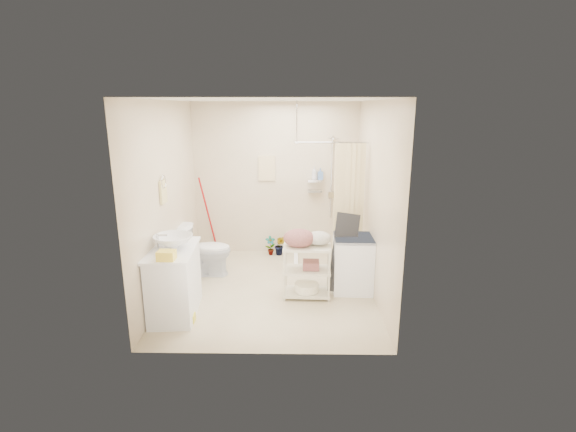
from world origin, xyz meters
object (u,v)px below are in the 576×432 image
vanity (174,281)px  washing_machine (353,263)px  laundry_rack (307,266)px  toilet (205,250)px

vanity → washing_machine: (2.30, 0.73, -0.04)m
washing_machine → laundry_rack: (-0.65, -0.23, 0.05)m
vanity → laundry_rack: 1.73m
toilet → laundry_rack: (1.53, -0.75, 0.04)m
toilet → laundry_rack: bearing=-116.4°
washing_machine → laundry_rack: bearing=-158.6°
washing_machine → laundry_rack: laundry_rack is taller
vanity → laundry_rack: laundry_rack is taller
toilet → washing_machine: size_ratio=1.01×
washing_machine → vanity: bearing=-160.4°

